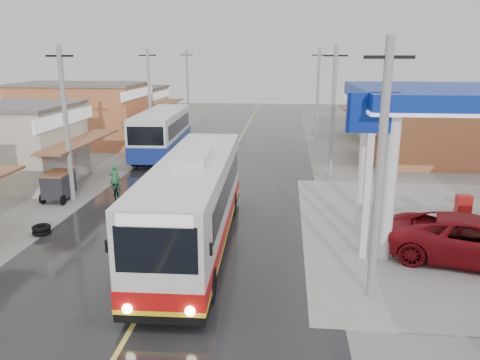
{
  "coord_description": "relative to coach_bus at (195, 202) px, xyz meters",
  "views": [
    {
      "loc": [
        4.2,
        -13.77,
        7.47
      ],
      "look_at": [
        2.25,
        5.87,
        2.16
      ],
      "focal_mm": 35.0,
      "sensor_mm": 36.0,
      "label": 1
    }
  ],
  "objects": [
    {
      "name": "second_bus",
      "position": [
        -5.79,
        16.87,
        -0.06
      ],
      "size": [
        3.22,
        10.23,
        3.36
      ],
      "rotation": [
        0.0,
        0.0,
        0.05
      ],
      "color": "silver",
      "rests_on": "road"
    },
    {
      "name": "ground",
      "position": [
        -0.71,
        -3.46,
        -1.86
      ],
      "size": [
        120.0,
        120.0,
        0.0
      ],
      "primitive_type": "plane",
      "color": "slate",
      "rests_on": "ground"
    },
    {
      "name": "shopfronts_left",
      "position": [
        -13.71,
        14.54,
        -1.86
      ],
      "size": [
        11.0,
        44.0,
        5.2
      ],
      "primitive_type": null,
      "color": "tan",
      "rests_on": "ground"
    },
    {
      "name": "tricycle_far",
      "position": [
        -10.13,
        8.7,
        -0.93
      ],
      "size": [
        1.98,
        2.46,
        1.63
      ],
      "rotation": [
        0.0,
        0.0,
        -0.35
      ],
      "color": "#26262D",
      "rests_on": "ground"
    },
    {
      "name": "road",
      "position": [
        -0.71,
        11.54,
        -1.85
      ],
      "size": [
        12.0,
        90.0,
        0.02
      ],
      "primitive_type": "cube",
      "color": "black",
      "rests_on": "ground"
    },
    {
      "name": "tyre_stack",
      "position": [
        -6.85,
        0.62,
        -1.66
      ],
      "size": [
        0.79,
        0.79,
        0.4
      ],
      "color": "black",
      "rests_on": "ground"
    },
    {
      "name": "utility_poles_left",
      "position": [
        -7.71,
        12.54,
        -1.86
      ],
      "size": [
        1.6,
        50.0,
        8.0
      ],
      "primitive_type": null,
      "color": "gray",
      "rests_on": "ground"
    },
    {
      "name": "jeepney",
      "position": [
        10.53,
        -0.44,
        -1.01
      ],
      "size": [
        6.68,
        4.34,
        1.71
      ],
      "primitive_type": "imported",
      "rotation": [
        0.0,
        0.0,
        1.31
      ],
      "color": "maroon",
      "rests_on": "ground"
    },
    {
      "name": "utility_poles_right",
      "position": [
        6.29,
        11.54,
        -1.86
      ],
      "size": [
        1.6,
        36.0,
        8.0
      ],
      "primitive_type": null,
      "color": "gray",
      "rests_on": "ground"
    },
    {
      "name": "tricycle_near",
      "position": [
        -8.36,
        5.34,
        -0.99
      ],
      "size": [
        1.38,
        2.0,
        1.52
      ],
      "rotation": [
        0.0,
        0.0,
        0.04
      ],
      "color": "#26262D",
      "rests_on": "ground"
    },
    {
      "name": "cyclist",
      "position": [
        -5.49,
        6.09,
        -1.25
      ],
      "size": [
        1.01,
        1.82,
        1.86
      ],
      "rotation": [
        0.0,
        0.0,
        0.25
      ],
      "color": "black",
      "rests_on": "ground"
    },
    {
      "name": "centre_line",
      "position": [
        -0.71,
        11.54,
        -1.84
      ],
      "size": [
        0.15,
        90.0,
        0.01
      ],
      "primitive_type": "cube",
      "color": "#D8CC4C",
      "rests_on": "road"
    },
    {
      "name": "coach_bus",
      "position": [
        0.0,
        0.0,
        0.0
      ],
      "size": [
        3.09,
        12.44,
        3.86
      ],
      "rotation": [
        0.0,
        0.0,
        0.03
      ],
      "color": "silver",
      "rests_on": "road"
    }
  ]
}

